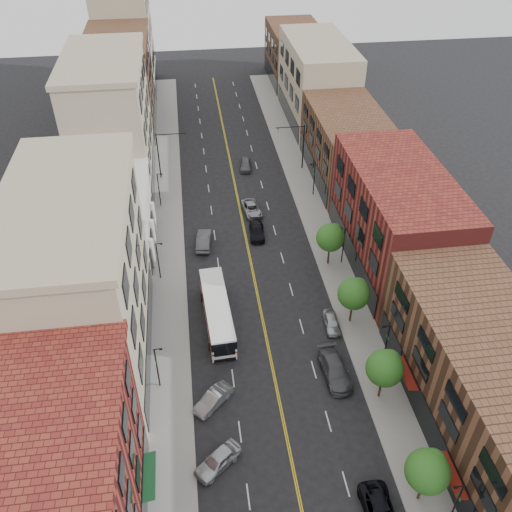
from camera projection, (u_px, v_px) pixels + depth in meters
name	position (u px, v px, depth m)	size (l,w,h in m)	color
ground	(289.00, 446.00, 46.65)	(220.00, 220.00, 0.00)	black
sidewalk_left	(168.00, 225.00, 72.87)	(4.00, 110.00, 0.15)	gray
sidewalk_right	(314.00, 214.00, 74.99)	(4.00, 110.00, 0.15)	gray
bldg_l_redbrick	(57.00, 497.00, 35.85)	(10.00, 16.00, 14.00)	maroon
bldg_l_tanoffice	(84.00, 287.00, 49.45)	(10.00, 22.00, 18.00)	tan
bldg_l_white	(108.00, 222.00, 66.59)	(10.00, 14.00, 8.00)	silver
bldg_l_far_a	(112.00, 125.00, 76.78)	(10.00, 20.00, 18.00)	tan
bldg_l_far_b	(122.00, 85.00, 93.31)	(10.00, 20.00, 15.00)	brown
bldg_l_far_c	(125.00, 39.00, 105.83)	(10.00, 16.00, 20.00)	tan
bldg_r_near	(490.00, 388.00, 45.38)	(10.00, 26.00, 10.00)	brown
bldg_r_mid	(396.00, 219.00, 63.50)	(10.00, 22.00, 12.00)	maroon
bldg_r_far_a	(347.00, 146.00, 80.50)	(10.00, 20.00, 10.00)	brown
bldg_r_far_b	(317.00, 82.00, 95.67)	(10.00, 22.00, 14.00)	tan
bldg_r_far_c	(295.00, 55.00, 112.20)	(10.00, 18.00, 11.00)	brown
tree_r_0	(428.00, 470.00, 40.48)	(3.40, 3.40, 5.59)	black
tree_r_1	(385.00, 367.00, 48.28)	(3.40, 3.40, 5.59)	black
tree_r_2	(354.00, 293.00, 56.09)	(3.40, 3.40, 5.59)	black
tree_r_3	(331.00, 237.00, 63.90)	(3.40, 3.40, 5.59)	black
lamp_l_1	(157.00, 365.00, 49.91)	(0.81, 0.55, 5.05)	black
lamp_l_2	(158.00, 259.00, 62.40)	(0.81, 0.55, 5.05)	black
lamp_l_3	(159.00, 188.00, 74.89)	(0.81, 0.55, 5.05)	black
lamp_r_0	(456.00, 502.00, 39.74)	(0.81, 0.55, 5.05)	black
lamp_r_1	(386.00, 342.00, 52.23)	(0.81, 0.55, 5.05)	black
lamp_r_2	(343.00, 244.00, 64.72)	(0.81, 0.55, 5.05)	black
lamp_r_3	(314.00, 177.00, 77.21)	(0.81, 0.55, 5.05)	black
signal_mast_left	(163.00, 150.00, 80.17)	(4.49, 0.18, 7.20)	black
signal_mast_right	(299.00, 142.00, 82.35)	(4.49, 0.18, 7.20)	black
city_bus	(217.00, 311.00, 57.41)	(3.22, 11.65, 2.97)	white
car_angle_a	(218.00, 460.00, 44.78)	(1.76, 4.38, 1.49)	silver
car_angle_b	(213.00, 399.00, 49.71)	(1.46, 4.19, 1.38)	#B1B5B9
car_parked_mid	(335.00, 370.00, 52.24)	(2.32, 5.70, 1.65)	#444449
car_parked_far	(332.00, 322.00, 57.58)	(1.50, 3.73, 1.27)	#B3B7BB
car_lane_behind	(204.00, 240.00, 68.95)	(1.70, 4.88, 1.61)	#47474B
car_lane_a	(257.00, 231.00, 70.73)	(1.91, 4.69, 1.36)	black
car_lane_b	(252.00, 209.00, 74.93)	(2.26, 4.89, 1.36)	#929399
car_lane_c	(246.00, 165.00, 84.88)	(1.69, 4.19, 1.43)	#515157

